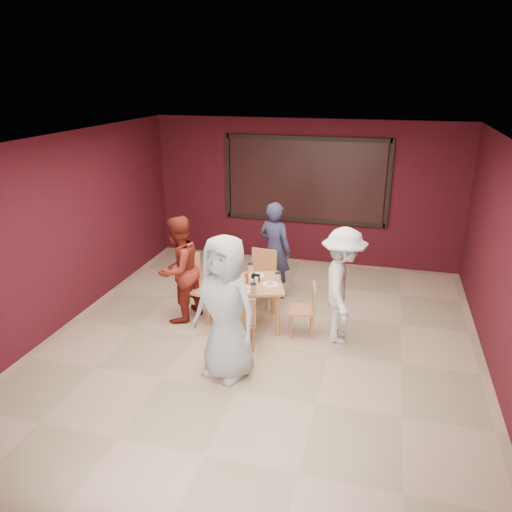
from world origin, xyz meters
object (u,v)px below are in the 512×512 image
(chair_back, at_px, (262,274))
(diner_front, at_px, (225,308))
(chair_right, at_px, (306,307))
(diner_back, at_px, (275,250))
(chair_left, at_px, (199,284))
(diner_right, at_px, (342,286))
(diner_left, at_px, (179,269))
(chair_front, at_px, (242,319))
(dining_table, at_px, (252,288))

(chair_back, xyz_separation_m, diner_front, (0.09, -2.17, 0.42))
(chair_right, xyz_separation_m, diner_back, (-0.75, 1.22, 0.38))
(diner_front, bearing_deg, chair_left, 143.50)
(diner_back, xyz_separation_m, diner_right, (1.24, -1.24, 0.01))
(chair_back, xyz_separation_m, diner_back, (0.14, 0.32, 0.31))
(chair_left, height_order, diner_left, diner_left)
(chair_back, relative_size, chair_left, 0.92)
(chair_front, height_order, chair_right, chair_front)
(diner_front, xyz_separation_m, diner_left, (-1.16, 1.26, -0.10))
(chair_left, relative_size, diner_back, 0.59)
(chair_left, height_order, chair_right, chair_left)
(chair_front, xyz_separation_m, chair_back, (-0.11, 1.54, 0.05))
(chair_front, xyz_separation_m, chair_right, (0.78, 0.64, -0.02))
(chair_front, distance_m, chair_left, 1.20)
(chair_left, distance_m, chair_right, 1.70)
(chair_back, bearing_deg, chair_right, -45.27)
(diner_front, height_order, diner_right, diner_front)
(chair_back, xyz_separation_m, diner_left, (-1.06, -0.91, 0.31))
(chair_front, xyz_separation_m, diner_front, (-0.01, -0.63, 0.47))
(chair_left, relative_size, diner_right, 0.59)
(diner_front, relative_size, diner_back, 1.13)
(chair_right, relative_size, diner_left, 0.47)
(chair_back, bearing_deg, chair_left, -136.58)
(chair_left, bearing_deg, chair_right, -4.42)
(chair_back, relative_size, chair_right, 1.15)
(chair_left, relative_size, diner_left, 0.59)
(chair_front, distance_m, diner_back, 1.90)
(dining_table, relative_size, chair_left, 1.15)
(diner_left, bearing_deg, dining_table, 110.09)
(diner_left, bearing_deg, chair_left, 135.52)
(chair_right, distance_m, diner_back, 1.48)
(diner_back, relative_size, diner_left, 1.00)
(chair_left, xyz_separation_m, diner_left, (-0.25, -0.14, 0.27))
(chair_right, height_order, diner_front, diner_front)
(chair_front, height_order, chair_back, chair_back)
(diner_back, distance_m, diner_left, 1.72)
(dining_table, bearing_deg, chair_right, -4.46)
(diner_left, bearing_deg, chair_front, 77.88)
(chair_front, bearing_deg, diner_right, 25.85)
(chair_back, relative_size, diner_left, 0.54)
(chair_right, bearing_deg, chair_left, 175.58)
(chair_right, bearing_deg, diner_front, -121.86)
(diner_back, bearing_deg, chair_back, 87.20)
(diner_back, bearing_deg, chair_left, 69.21)
(chair_back, relative_size, diner_right, 0.54)
(chair_back, height_order, chair_left, chair_left)
(diner_right, bearing_deg, chair_right, 80.02)
(chair_right, xyz_separation_m, diner_right, (0.49, -0.03, 0.39))
(chair_back, distance_m, diner_back, 0.47)
(dining_table, height_order, chair_front, dining_table)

